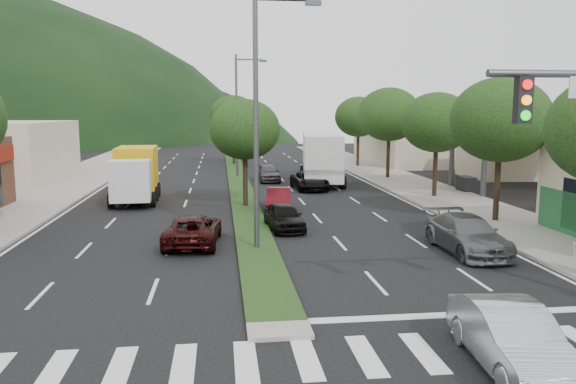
{
  "coord_description": "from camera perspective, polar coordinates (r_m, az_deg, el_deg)",
  "views": [
    {
      "loc": [
        -1.38,
        -13.68,
        5.46
      ],
      "look_at": [
        1.72,
        11.95,
        1.72
      ],
      "focal_mm": 35.0,
      "sensor_mm": 36.0,
      "label": 1
    }
  ],
  "objects": [
    {
      "name": "streetlight_mid",
      "position": [
        46.71,
        -4.99,
        8.36
      ],
      "size": [
        2.6,
        0.25,
        10.0
      ],
      "color": "#47494C",
      "rests_on": "ground"
    },
    {
      "name": "car_queue_c",
      "position": [
        30.89,
        -0.93,
        -0.78
      ],
      "size": [
        1.76,
        3.91,
        1.24
      ],
      "primitive_type": "imported",
      "rotation": [
        0.0,
        0.0,
        -0.12
      ],
      "color": "#560E16",
      "rests_on": "ground"
    },
    {
      "name": "tree_r_c",
      "position": [
        36.25,
        14.89,
        6.83
      ],
      "size": [
        4.4,
        4.4,
        6.48
      ],
      "color": "black",
      "rests_on": "sidewalk_right"
    },
    {
      "name": "bldg_right_far",
      "position": [
        61.41,
        13.06,
        5.36
      ],
      "size": [
        10.0,
        16.0,
        5.2
      ],
      "primitive_type": "cube",
      "color": "beige",
      "rests_on": "ground"
    },
    {
      "name": "sidewalk_right",
      "position": [
        41.45,
        12.74,
        0.57
      ],
      "size": [
        5.0,
        90.0,
        0.15
      ],
      "primitive_type": "cube",
      "color": "gray",
      "rests_on": "ground"
    },
    {
      "name": "tree_med_far",
      "position": [
        57.7,
        -5.57,
        7.75
      ],
      "size": [
        4.8,
        4.8,
        6.94
      ],
      "color": "black",
      "rests_on": "median"
    },
    {
      "name": "suv_maroon",
      "position": [
        23.43,
        -9.6,
        -3.8
      ],
      "size": [
        2.41,
        4.64,
        1.25
      ],
      "primitive_type": "imported",
      "rotation": [
        0.0,
        0.0,
        3.07
      ],
      "color": "black",
      "rests_on": "ground"
    },
    {
      "name": "motorhome",
      "position": [
        43.01,
        3.41,
        3.59
      ],
      "size": [
        4.18,
        10.02,
        3.73
      ],
      "rotation": [
        0.0,
        0.0,
        -0.13
      ],
      "color": "silver",
      "rests_on": "ground"
    },
    {
      "name": "car_queue_b",
      "position": [
        22.94,
        17.72,
        -4.11
      ],
      "size": [
        2.09,
        4.95,
        1.42
      ],
      "primitive_type": "imported",
      "rotation": [
        0.0,
        0.0,
        0.02
      ],
      "color": "#56575B",
      "rests_on": "ground"
    },
    {
      "name": "tree_med_near",
      "position": [
        31.73,
        -4.42,
        6.34
      ],
      "size": [
        4.0,
        4.0,
        6.02
      ],
      "color": "black",
      "rests_on": "median"
    },
    {
      "name": "gas_canopy",
      "position": [
        41.1,
        23.0,
        6.45
      ],
      "size": [
        12.2,
        8.2,
        5.25
      ],
      "color": "silver",
      "rests_on": "ground"
    },
    {
      "name": "sidewalk_left",
      "position": [
        40.75,
        -23.39,
        -0.04
      ],
      "size": [
        6.0,
        90.0,
        0.15
      ],
      "primitive_type": "cube",
      "color": "gray",
      "rests_on": "ground"
    },
    {
      "name": "tree_r_d",
      "position": [
        45.68,
        10.24,
        7.76
      ],
      "size": [
        5.0,
        5.0,
        7.17
      ],
      "color": "black",
      "rests_on": "sidewalk_right"
    },
    {
      "name": "car_queue_e",
      "position": [
        43.83,
        -2.07,
        1.96
      ],
      "size": [
        1.9,
        4.08,
        1.35
      ],
      "primitive_type": "imported",
      "rotation": [
        0.0,
        0.0,
        0.08
      ],
      "color": "#46454A",
      "rests_on": "ground"
    },
    {
      "name": "streetlight_near",
      "position": [
        21.74,
        -2.74,
        8.55
      ],
      "size": [
        2.6,
        0.25,
        10.0
      ],
      "color": "#47494C",
      "rests_on": "ground"
    },
    {
      "name": "car_queue_a",
      "position": [
        25.97,
        -0.4,
        -2.51
      ],
      "size": [
        1.86,
        3.77,
        1.24
      ],
      "primitive_type": "imported",
      "rotation": [
        0.0,
        0.0,
        0.11
      ],
      "color": "black",
      "rests_on": "ground"
    },
    {
      "name": "tree_r_b",
      "position": [
        28.96,
        20.79,
        6.87
      ],
      "size": [
        4.8,
        4.8,
        6.94
      ],
      "color": "black",
      "rests_on": "sidewalk_right"
    },
    {
      "name": "median",
      "position": [
        42.05,
        -4.95,
        0.83
      ],
      "size": [
        1.6,
        56.0,
        0.12
      ],
      "primitive_type": "cube",
      "color": "#1A3212",
      "rests_on": "ground"
    },
    {
      "name": "box_truck",
      "position": [
        35.38,
        -15.19,
        1.58
      ],
      "size": [
        2.81,
        6.69,
        3.25
      ],
      "rotation": [
        0.0,
        0.0,
        3.18
      ],
      "color": "silver",
      "rests_on": "ground"
    },
    {
      "name": "crosswalk",
      "position": [
        12.96,
        -0.15,
        -16.65
      ],
      "size": [
        19.0,
        2.2,
        0.01
      ],
      "primitive_type": "cube",
      "color": "silver",
      "rests_on": "ground"
    },
    {
      "name": "sedan_silver",
      "position": [
        13.18,
        21.75,
        -13.61
      ],
      "size": [
        1.76,
        4.28,
        1.38
      ],
      "primitive_type": "imported",
      "rotation": [
        0.0,
        0.0,
        -0.07
      ],
      "color": "#ADB0B5",
      "rests_on": "ground"
    },
    {
      "name": "bldg_left_far",
      "position": [
        50.93,
        -27.17,
        3.77
      ],
      "size": [
        9.0,
        14.0,
        4.6
      ],
      "primitive_type": "cube",
      "color": "beige",
      "rests_on": "ground"
    },
    {
      "name": "ground",
      "position": [
        14.79,
        -1.08,
        -13.43
      ],
      "size": [
        160.0,
        160.0,
        0.0
      ],
      "primitive_type": "plane",
      "color": "black",
      "rests_on": "ground"
    },
    {
      "name": "tree_r_e",
      "position": [
        55.32,
        7.17,
        7.58
      ],
      "size": [
        4.6,
        4.6,
        6.71
      ],
      "color": "black",
      "rests_on": "sidewalk_right"
    },
    {
      "name": "car_queue_d",
      "position": [
        39.2,
        2.19,
        1.15
      ],
      "size": [
        2.38,
        4.65,
        1.26
      ],
      "primitive_type": "imported",
      "rotation": [
        0.0,
        0.0,
        0.07
      ],
      "color": "black",
      "rests_on": "ground"
    }
  ]
}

